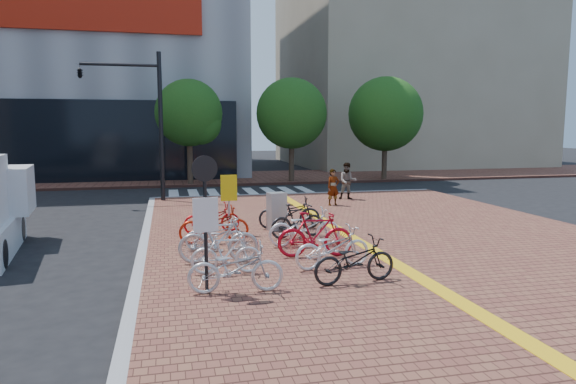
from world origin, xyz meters
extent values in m
plane|color=black|center=(0.00, 0.00, 0.00)|extent=(120.00, 120.00, 0.00)
cube|color=brown|center=(3.00, -5.00, 0.07)|extent=(14.00, 34.00, 0.15)
cube|color=yellow|center=(2.00, -5.00, 0.16)|extent=(0.40, 34.00, 0.01)
cube|color=gray|center=(-4.00, -5.00, 0.08)|extent=(0.25, 34.00, 0.15)
cube|color=gray|center=(3.00, 12.00, 0.08)|extent=(14.00, 0.25, 0.15)
cube|color=brown|center=(0.00, 21.00, 0.07)|extent=(70.00, 8.00, 0.15)
cube|color=gray|center=(18.00, 32.00, 9.00)|extent=(20.00, 18.00, 18.00)
cube|color=silver|center=(-3.00, 14.00, 0.01)|extent=(0.50, 4.00, 0.01)
cube|color=silver|center=(-2.00, 14.00, 0.01)|extent=(0.50, 4.00, 0.01)
cube|color=silver|center=(-1.00, 14.00, 0.01)|extent=(0.50, 4.00, 0.01)
cube|color=silver|center=(0.00, 14.00, 0.01)|extent=(0.50, 4.00, 0.01)
cube|color=silver|center=(1.00, 14.00, 0.01)|extent=(0.50, 4.00, 0.01)
cube|color=silver|center=(2.00, 14.00, 0.01)|extent=(0.50, 4.00, 0.01)
cube|color=silver|center=(3.00, 14.00, 0.01)|extent=(0.50, 4.00, 0.01)
cube|color=silver|center=(4.00, 14.00, 0.01)|extent=(0.50, 4.00, 0.01)
cylinder|color=#38281E|center=(-2.00, 17.50, 1.45)|extent=(0.32, 0.32, 2.60)
sphere|color=#194714|center=(-2.00, 17.50, 4.20)|extent=(3.80, 3.80, 3.80)
sphere|color=#194714|center=(-1.40, 17.20, 3.60)|extent=(2.40, 2.40, 2.40)
cylinder|color=#38281E|center=(4.00, 17.50, 1.45)|extent=(0.32, 0.32, 2.60)
sphere|color=#194714|center=(4.00, 17.50, 4.20)|extent=(4.20, 4.20, 4.20)
sphere|color=#194714|center=(4.60, 17.20, 3.60)|extent=(2.40, 2.40, 2.40)
cylinder|color=#38281E|center=(10.00, 17.50, 1.45)|extent=(0.32, 0.32, 2.60)
sphere|color=#194714|center=(10.00, 17.50, 4.20)|extent=(4.60, 4.60, 4.60)
sphere|color=#194714|center=(10.60, 17.20, 3.60)|extent=(2.40, 2.40, 2.40)
imported|color=silver|center=(-2.02, -2.57, 0.65)|extent=(1.94, 0.81, 0.99)
imported|color=silver|center=(-2.06, -1.24, 0.63)|extent=(1.62, 0.59, 0.95)
imported|color=#AEAEB3|center=(-2.13, -0.28, 0.73)|extent=(1.97, 0.72, 1.16)
imported|color=silver|center=(-2.09, 1.01, 0.57)|extent=(1.68, 0.85, 0.84)
imported|color=#B4230C|center=(-2.04, 1.94, 0.67)|extent=(2.01, 0.78, 1.04)
imported|color=red|center=(-1.99, 3.33, 0.61)|extent=(1.83, 0.87, 0.92)
imported|color=black|center=(0.49, -2.52, 0.64)|extent=(1.92, 0.87, 0.97)
imported|color=white|center=(0.40, -1.33, 0.64)|extent=(1.94, 0.89, 0.98)
imported|color=#AC0C1C|center=(0.30, -0.24, 0.73)|extent=(1.97, 0.78, 1.15)
imported|color=white|center=(0.34, 0.95, 0.68)|extent=(2.03, 0.79, 1.05)
imported|color=black|center=(0.42, 2.07, 0.66)|extent=(1.76, 0.82, 1.02)
imported|color=black|center=(0.50, 3.41, 0.67)|extent=(2.06, 0.96, 1.04)
imported|color=gray|center=(3.44, 7.82, 0.91)|extent=(0.61, 0.46, 1.52)
imported|color=#4D5061|center=(4.63, 9.38, 0.98)|extent=(0.94, 0.81, 1.66)
cube|color=#ACACB0|center=(0.07, 3.32, 0.75)|extent=(0.63, 0.52, 1.20)
cylinder|color=#B7B7BC|center=(-1.48, 3.05, 1.04)|extent=(0.07, 0.07, 1.77)
cube|color=yellow|center=(-1.48, 3.00, 1.58)|extent=(0.49, 0.06, 0.79)
cylinder|color=black|center=(-2.59, -2.46, 1.50)|extent=(0.08, 0.08, 2.70)
cylinder|color=black|center=(-2.59, -2.52, 2.62)|extent=(0.50, 0.12, 0.50)
cube|color=silver|center=(-2.59, -2.52, 1.72)|extent=(0.49, 0.12, 0.67)
cylinder|color=black|center=(-3.50, 11.01, 3.39)|extent=(0.19, 0.19, 6.49)
cylinder|color=black|center=(-5.12, 11.01, 6.04)|extent=(3.24, 0.13, 0.13)
imported|color=black|center=(-6.74, 11.01, 5.72)|extent=(0.29, 1.34, 0.54)
cylinder|color=black|center=(-7.66, 4.21, 0.36)|extent=(0.31, 0.74, 0.72)
cylinder|color=black|center=(-7.26, 0.95, 0.36)|extent=(0.31, 0.74, 0.72)
camera|label=1|loc=(-3.28, -12.40, 3.42)|focal=32.00mm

